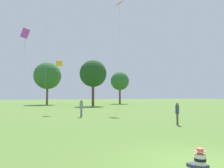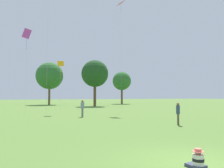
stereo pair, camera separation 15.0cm
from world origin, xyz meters
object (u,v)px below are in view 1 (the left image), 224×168
object	(u,v)px
person_standing_2	(177,111)
person_standing_3	(81,107)
distant_tree_2	(93,74)
kite_0	(59,65)
kite_1	(25,35)
seated_toddler	(200,160)
distant_tree_1	(47,76)
kite_9	(119,6)
distant_tree_0	(120,81)

from	to	relation	value
person_standing_2	person_standing_3	bearing A→B (deg)	-68.01
person_standing_3	distant_tree_2	bearing A→B (deg)	110.89
kite_0	distant_tree_2	world-z (taller)	distant_tree_2
kite_1	distant_tree_2	bearing A→B (deg)	-132.39
seated_toddler	kite_0	xyz separation A→B (m)	(-0.18, 23.13, 5.96)
distant_tree_1	kite_1	bearing A→B (deg)	-102.58
kite_9	seated_toddler	bearing A→B (deg)	23.86
person_standing_2	kite_1	distance (m)	21.15
kite_1	distant_tree_1	size ratio (longest dim) A/B	0.97
distant_tree_0	distant_tree_2	world-z (taller)	distant_tree_2
person_standing_3	kite_0	size ratio (longest dim) A/B	0.27
kite_1	seated_toddler	bearing A→B (deg)	98.84
person_standing_2	distant_tree_0	world-z (taller)	distant_tree_0
kite_9	distant_tree_0	xyz separation A→B (m)	(13.95, 28.68, -9.20)
kite_1	distant_tree_1	distance (m)	30.45
person_standing_2	distant_tree_0	xyz separation A→B (m)	(16.71, 44.54, 5.62)
seated_toddler	kite_0	bearing A→B (deg)	83.32
person_standing_3	kite_9	xyz separation A→B (m)	(7.76, 6.68, 14.81)
kite_0	kite_1	xyz separation A→B (m)	(-4.12, 1.16, 3.77)
kite_0	person_standing_3	bearing A→B (deg)	165.17
kite_0	distant_tree_2	xyz separation A→B (m)	(10.85, 18.27, 1.08)
person_standing_3	kite_0	xyz separation A→B (m)	(-1.36, 5.72, 5.14)
person_standing_2	person_standing_3	distance (m)	10.45
person_standing_2	kite_0	bearing A→B (deg)	-73.47
person_standing_3	kite_0	bearing A→B (deg)	145.86
person_standing_2	kite_9	world-z (taller)	kite_9
distant_tree_1	kite_9	bearing A→B (deg)	-77.46
kite_0	kite_9	xyz separation A→B (m)	(9.12, 0.97, 9.67)
kite_9	distant_tree_0	size ratio (longest dim) A/B	1.78
distant_tree_1	person_standing_2	bearing A→B (deg)	-85.15
kite_0	kite_9	distance (m)	13.33
distant_tree_0	distant_tree_1	world-z (taller)	distant_tree_1
person_standing_3	distant_tree_1	size ratio (longest dim) A/B	0.16
kite_1	person_standing_3	bearing A→B (deg)	127.38
kite_9	person_standing_3	bearing A→B (deg)	-5.05
kite_9	distant_tree_2	distance (m)	19.40
kite_0	kite_9	bearing A→B (deg)	-112.18
person_standing_3	kite_9	bearing A→B (deg)	83.20
person_standing_2	distant_tree_1	xyz separation A→B (m)	(-3.88, 45.68, 6.52)
person_standing_3	distant_tree_2	world-z (taller)	distant_tree_2
person_standing_2	kite_0	world-z (taller)	kite_0
seated_toddler	kite_1	bearing A→B (deg)	92.93
person_standing_2	distant_tree_2	size ratio (longest dim) A/B	0.17
person_standing_2	kite_1	size ratio (longest dim) A/B	0.16
seated_toddler	distant_tree_2	world-z (taller)	distant_tree_2
seated_toddler	distant_tree_0	xyz separation A→B (m)	(22.89, 52.77, 6.43)
distant_tree_0	distant_tree_2	distance (m)	16.71
person_standing_3	kite_1	world-z (taller)	kite_1
seated_toddler	distant_tree_2	bearing A→B (deg)	68.43
kite_9	distant_tree_1	bearing A→B (deg)	-123.23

